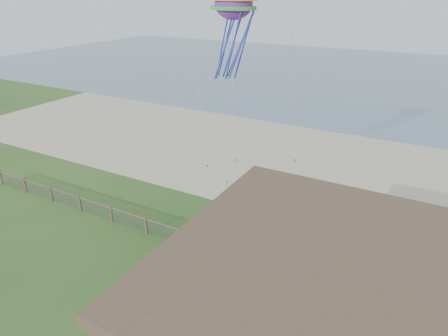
{
  "coord_description": "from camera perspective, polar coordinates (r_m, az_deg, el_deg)",
  "views": [
    {
      "loc": [
        12.08,
        -10.86,
        14.69
      ],
      "look_at": [
        1.68,
        8.0,
        4.95
      ],
      "focal_mm": 32.0,
      "sensor_mm": 36.0,
      "label": 1
    }
  ],
  "objects": [
    {
      "name": "ocean",
      "position": [
        79.18,
        20.06,
        12.23
      ],
      "size": [
        160.0,
        68.0,
        0.02
      ],
      "primitive_type": "cube",
      "color": "slate",
      "rests_on": "ground"
    },
    {
      "name": "sand_beach",
      "position": [
        37.97,
        8.01,
        1.34
      ],
      "size": [
        72.0,
        20.0,
        0.02
      ],
      "primitive_type": "cube",
      "color": "#C5B78E",
      "rests_on": "ground"
    },
    {
      "name": "ground",
      "position": [
        21.91,
        -14.9,
        -18.8
      ],
      "size": [
        160.0,
        160.0,
        0.0
      ],
      "primitive_type": "plane",
      "color": "#28551D",
      "rests_on": "ground"
    },
    {
      "name": "chainlink_fence",
      "position": [
        25.11,
        -5.65,
        -10.08
      ],
      "size": [
        36.2,
        0.2,
        1.25
      ],
      "primitive_type": null,
      "color": "brown",
      "rests_on": "ground"
    },
    {
      "name": "octopus_kite",
      "position": [
        26.0,
        1.3,
        19.0
      ],
      "size": [
        3.51,
        2.99,
        6.12
      ],
      "primitive_type": null,
      "rotation": [
        0.0,
        0.0,
        0.35
      ],
      "color": "#F62668"
    },
    {
      "name": "motel_deck",
      "position": [
        21.47,
        24.94,
        -20.77
      ],
      "size": [
        15.0,
        2.0,
        0.5
      ],
      "primitive_type": "cube",
      "color": "brown",
      "rests_on": "ground"
    },
    {
      "name": "picnic_table",
      "position": [
        22.73,
        1.81,
        -14.65
      ],
      "size": [
        1.9,
        1.44,
        0.8
      ],
      "primitive_type": null,
      "rotation": [
        0.0,
        0.0,
        0.01
      ],
      "color": "brown",
      "rests_on": "ground"
    }
  ]
}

